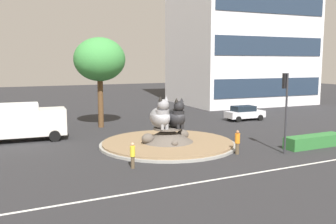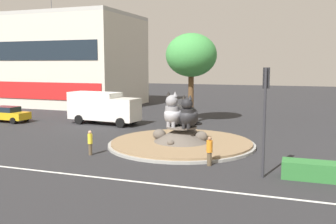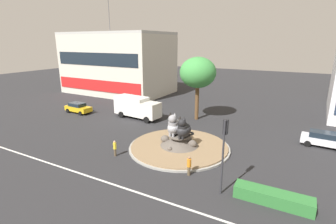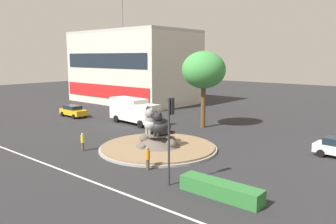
# 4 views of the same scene
# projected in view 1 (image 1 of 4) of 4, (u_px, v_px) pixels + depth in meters

# --- Properties ---
(ground_plane) EXTENTS (160.00, 160.00, 0.00)m
(ground_plane) POSITION_uv_depth(u_px,v_px,m) (168.00, 145.00, 28.72)
(ground_plane) COLOR #28282B
(lane_centreline) EXTENTS (112.00, 0.20, 0.01)m
(lane_centreline) POSITION_uv_depth(u_px,v_px,m) (236.00, 176.00, 20.99)
(lane_centreline) COLOR silver
(lane_centreline) RESTS_ON ground
(roundabout_island) EXTENTS (10.46, 10.46, 1.40)m
(roundabout_island) POSITION_uv_depth(u_px,v_px,m) (168.00, 140.00, 28.68)
(roundabout_island) COLOR gray
(roundabout_island) RESTS_ON ground
(cat_statue_grey) EXTENTS (1.61, 2.55, 2.50)m
(cat_statue_grey) POSITION_uv_depth(u_px,v_px,m) (161.00, 116.00, 28.19)
(cat_statue_grey) COLOR gray
(cat_statue_grey) RESTS_ON roundabout_island
(cat_statue_black) EXTENTS (1.41, 2.28, 2.32)m
(cat_statue_black) POSITION_uv_depth(u_px,v_px,m) (176.00, 117.00, 28.45)
(cat_statue_black) COLOR black
(cat_statue_black) RESTS_ON roundabout_island
(traffic_light_mast) EXTENTS (0.33, 0.46, 5.62)m
(traffic_light_mast) POSITION_uv_depth(u_px,v_px,m) (286.00, 98.00, 25.77)
(traffic_light_mast) COLOR #2D2D33
(traffic_light_mast) RESTS_ON ground
(office_tower) EXTENTS (19.87, 16.23, 28.61)m
(office_tower) POSITION_uv_depth(u_px,v_px,m) (241.00, 11.00, 57.70)
(office_tower) COLOR silver
(office_tower) RESTS_ON ground
(clipped_hedge_strip) EXTENTS (5.13, 1.20, 0.90)m
(clipped_hedge_strip) POSITION_uv_depth(u_px,v_px,m) (314.00, 141.00, 28.16)
(clipped_hedge_strip) COLOR #2D7033
(clipped_hedge_strip) RESTS_ON ground
(broadleaf_tree_behind_island) EXTENTS (4.96, 4.96, 8.76)m
(broadleaf_tree_behind_island) POSITION_uv_depth(u_px,v_px,m) (100.00, 60.00, 36.02)
(broadleaf_tree_behind_island) COLOR brown
(broadleaf_tree_behind_island) RESTS_ON ground
(pedestrian_yellow_shirt) EXTENTS (0.30, 0.30, 1.59)m
(pedestrian_yellow_shirt) POSITION_uv_depth(u_px,v_px,m) (133.00, 155.00, 22.44)
(pedestrian_yellow_shirt) COLOR brown
(pedestrian_yellow_shirt) RESTS_ON ground
(pedestrian_orange_shirt) EXTENTS (0.35, 0.35, 1.70)m
(pedestrian_orange_shirt) POSITION_uv_depth(u_px,v_px,m) (237.00, 142.00, 25.87)
(pedestrian_orange_shirt) COLOR brown
(pedestrian_orange_shirt) RESTS_ON ground
(hatchback_near_shophouse) EXTENTS (4.43, 2.14, 1.60)m
(hatchback_near_shophouse) POSITION_uv_depth(u_px,v_px,m) (244.00, 113.00, 41.13)
(hatchback_near_shophouse) COLOR silver
(hatchback_near_shophouse) RESTS_ON ground
(delivery_box_truck) EXTENTS (7.27, 3.10, 3.07)m
(delivery_box_truck) POSITION_uv_depth(u_px,v_px,m) (18.00, 121.00, 30.08)
(delivery_box_truck) COLOR silver
(delivery_box_truck) RESTS_ON ground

